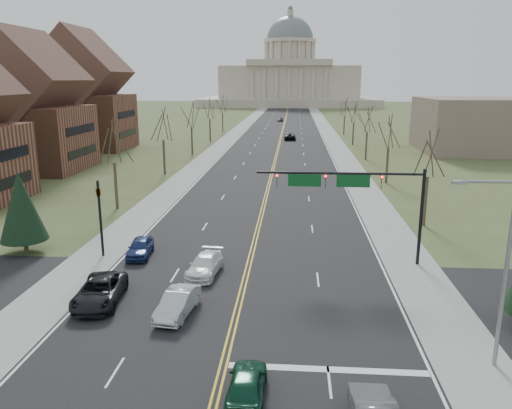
% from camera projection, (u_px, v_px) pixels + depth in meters
% --- Properties ---
extents(ground, '(600.00, 600.00, 0.00)m').
position_uv_depth(ground, '(226.00, 354.00, 24.97)').
color(ground, '#464E27').
rests_on(ground, ground).
extents(road, '(20.00, 380.00, 0.01)m').
position_uv_depth(road, '(282.00, 132.00, 131.35)').
color(road, black).
rests_on(road, ground).
extents(cross_road, '(120.00, 14.00, 0.01)m').
position_uv_depth(cross_road, '(239.00, 302.00, 30.77)').
color(cross_road, black).
rests_on(cross_road, ground).
extents(sidewalk_left, '(4.00, 380.00, 0.03)m').
position_uv_depth(sidewalk_left, '(237.00, 131.00, 132.24)').
color(sidewalk_left, gray).
rests_on(sidewalk_left, ground).
extents(sidewalk_right, '(4.00, 380.00, 0.03)m').
position_uv_depth(sidewalk_right, '(328.00, 132.00, 130.45)').
color(sidewalk_right, gray).
rests_on(sidewalk_right, ground).
extents(center_line, '(0.42, 380.00, 0.01)m').
position_uv_depth(center_line, '(282.00, 132.00, 131.35)').
color(center_line, gold).
rests_on(center_line, road).
extents(edge_line_left, '(0.15, 380.00, 0.01)m').
position_uv_depth(edge_line_left, '(245.00, 131.00, 132.07)').
color(edge_line_left, silver).
rests_on(edge_line_left, road).
extents(edge_line_right, '(0.15, 380.00, 0.01)m').
position_uv_depth(edge_line_right, '(320.00, 132.00, 130.62)').
color(edge_line_right, silver).
rests_on(edge_line_right, road).
extents(stop_bar, '(9.50, 0.50, 0.01)m').
position_uv_depth(stop_bar, '(328.00, 369.00, 23.63)').
color(stop_bar, silver).
rests_on(stop_bar, road).
extents(capitol, '(90.00, 60.00, 50.00)m').
position_uv_depth(capitol, '(289.00, 78.00, 263.19)').
color(capitol, beige).
rests_on(capitol, ground).
extents(signal_mast, '(12.12, 0.44, 7.20)m').
position_uv_depth(signal_mast, '(352.00, 188.00, 36.07)').
color(signal_mast, black).
rests_on(signal_mast, ground).
extents(signal_left, '(0.32, 0.36, 6.00)m').
position_uv_depth(signal_left, '(100.00, 210.00, 37.98)').
color(signal_left, black).
rests_on(signal_left, ground).
extents(street_light, '(2.90, 0.25, 9.07)m').
position_uv_depth(street_light, '(501.00, 263.00, 22.76)').
color(street_light, gray).
rests_on(street_light, ground).
extents(tree_r_0, '(3.74, 3.74, 8.50)m').
position_uv_depth(tree_r_0, '(429.00, 156.00, 45.44)').
color(tree_r_0, '#3A2C22').
rests_on(tree_r_0, ground).
extents(tree_l_0, '(3.96, 3.96, 9.00)m').
position_uv_depth(tree_l_0, '(113.00, 143.00, 51.51)').
color(tree_l_0, '#3A2C22').
rests_on(tree_l_0, ground).
extents(tree_r_1, '(3.74, 3.74, 8.50)m').
position_uv_depth(tree_r_1, '(389.00, 133.00, 64.78)').
color(tree_r_1, '#3A2C22').
rests_on(tree_r_1, ground).
extents(tree_l_1, '(3.96, 3.96, 9.00)m').
position_uv_depth(tree_l_1, '(163.00, 126.00, 70.85)').
color(tree_l_1, '#3A2C22').
rests_on(tree_l_1, ground).
extents(tree_r_2, '(3.74, 3.74, 8.50)m').
position_uv_depth(tree_r_2, '(368.00, 121.00, 84.12)').
color(tree_r_2, '#3A2C22').
rests_on(tree_r_2, ground).
extents(tree_l_2, '(3.96, 3.96, 9.00)m').
position_uv_depth(tree_l_2, '(191.00, 116.00, 90.19)').
color(tree_l_2, '#3A2C22').
rests_on(tree_l_2, ground).
extents(tree_r_3, '(3.74, 3.74, 8.50)m').
position_uv_depth(tree_r_3, '(354.00, 113.00, 103.46)').
color(tree_r_3, '#3A2C22').
rests_on(tree_r_3, ground).
extents(tree_l_3, '(3.96, 3.96, 9.00)m').
position_uv_depth(tree_l_3, '(210.00, 110.00, 109.53)').
color(tree_l_3, '#3A2C22').
rests_on(tree_l_3, ground).
extents(tree_r_4, '(3.74, 3.74, 8.50)m').
position_uv_depth(tree_r_4, '(345.00, 108.00, 122.80)').
color(tree_r_4, '#3A2C22').
rests_on(tree_r_4, ground).
extents(tree_l_4, '(3.96, 3.96, 9.00)m').
position_uv_depth(tree_l_4, '(222.00, 105.00, 128.88)').
color(tree_l_4, '#3A2C22').
rests_on(tree_l_4, ground).
extents(conifer_l, '(3.64, 3.64, 6.50)m').
position_uv_depth(conifer_l, '(21.00, 206.00, 38.94)').
color(conifer_l, '#3A2C22').
rests_on(conifer_l, ground).
extents(bldg_left_mid, '(15.10, 14.28, 20.75)m').
position_uv_depth(bldg_left_mid, '(30.00, 113.00, 73.92)').
color(bldg_left_mid, brown).
rests_on(bldg_left_mid, ground).
extents(bldg_left_far, '(17.10, 14.28, 23.25)m').
position_uv_depth(bldg_left_far, '(83.00, 100.00, 97.03)').
color(bldg_left_far, brown).
rests_on(bldg_left_far, ground).
extents(bldg_right_mass, '(25.00, 20.00, 10.00)m').
position_uv_depth(bldg_right_mass, '(489.00, 125.00, 94.28)').
color(bldg_right_mass, '#726051').
rests_on(bldg_right_mass, ground).
extents(car_nb_inner_lead, '(1.68, 4.04, 1.37)m').
position_uv_depth(car_nb_inner_lead, '(247.00, 384.00, 21.35)').
color(car_nb_inner_lead, '#0D3D27').
rests_on(car_nb_inner_lead, road).
extents(car_sb_inner_lead, '(2.07, 4.50, 1.43)m').
position_uv_depth(car_sb_inner_lead, '(178.00, 303.00, 29.00)').
color(car_sb_inner_lead, '#B5B9BE').
rests_on(car_sb_inner_lead, road).
extents(car_sb_outer_lead, '(3.10, 5.70, 1.52)m').
position_uv_depth(car_sb_outer_lead, '(100.00, 291.00, 30.54)').
color(car_sb_outer_lead, black).
rests_on(car_sb_outer_lead, road).
extents(car_sb_inner_second, '(2.34, 4.86, 1.37)m').
position_uv_depth(car_sb_inner_second, '(205.00, 265.00, 35.03)').
color(car_sb_inner_second, white).
rests_on(car_sb_inner_second, road).
extents(car_sb_outer_second, '(2.04, 4.27, 1.41)m').
position_uv_depth(car_sb_outer_second, '(140.00, 247.00, 38.68)').
color(car_sb_outer_second, navy).
rests_on(car_sb_outer_second, road).
extents(car_far_nb, '(2.66, 5.56, 1.53)m').
position_uv_depth(car_far_nb, '(290.00, 136.00, 113.82)').
color(car_far_nb, black).
rests_on(car_far_nb, road).
extents(car_far_sb, '(2.06, 4.06, 1.33)m').
position_uv_depth(car_far_sb, '(280.00, 119.00, 163.06)').
color(car_far_sb, '#494C50').
rests_on(car_far_sb, road).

